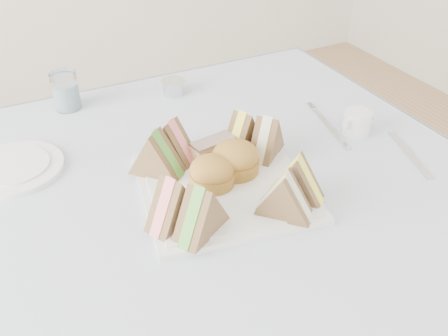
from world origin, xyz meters
name	(u,v)px	position (x,y,z in m)	size (l,w,h in m)	color
table	(225,305)	(0.00, 0.00, 0.37)	(0.90, 0.90, 0.74)	brown
tablecloth	(225,180)	(0.00, 0.00, 0.74)	(1.02, 1.02, 0.01)	#AFB8CD
serving_plate	(224,187)	(-0.02, -0.03, 0.75)	(0.31, 0.31, 0.01)	silver
sandwich_fl_a	(172,200)	(-0.14, -0.08, 0.80)	(0.10, 0.05, 0.09)	brown
sandwich_fl_b	(201,209)	(-0.11, -0.13, 0.80)	(0.11, 0.05, 0.09)	brown
sandwich_fr_a	(297,177)	(0.08, -0.12, 0.80)	(0.10, 0.05, 0.09)	brown
sandwich_fr_b	(285,194)	(0.04, -0.15, 0.80)	(0.10, 0.05, 0.09)	brown
sandwich_bl_a	(156,152)	(-0.12, 0.06, 0.81)	(0.11, 0.05, 0.10)	brown
sandwich_bl_b	(172,140)	(-0.07, 0.09, 0.80)	(0.10, 0.05, 0.09)	brown
sandwich_br_a	(267,136)	(0.11, 0.02, 0.80)	(0.10, 0.05, 0.09)	brown
sandwich_br_b	(242,130)	(0.07, 0.07, 0.80)	(0.10, 0.04, 0.09)	brown
scone_left	(212,172)	(-0.04, -0.02, 0.79)	(0.08, 0.08, 0.06)	#A87830
scone_right	(235,159)	(0.02, 0.00, 0.79)	(0.09, 0.09, 0.06)	#A87830
pastry_slice	(213,149)	(0.00, 0.06, 0.78)	(0.09, 0.04, 0.04)	#DEBA78
side_plate	(15,168)	(-0.36, 0.22, 0.75)	(0.19, 0.19, 0.01)	silver
water_glass	(66,91)	(-0.21, 0.43, 0.79)	(0.06, 0.06, 0.09)	white
tea_strainer	(173,88)	(0.05, 0.39, 0.76)	(0.06, 0.06, 0.03)	silver
knife	(410,154)	(0.39, -0.10, 0.75)	(0.01, 0.18, 0.00)	silver
fork	(331,128)	(0.30, 0.06, 0.75)	(0.01, 0.18, 0.00)	silver
creamer_jug	(357,123)	(0.34, 0.02, 0.77)	(0.06, 0.06, 0.05)	silver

